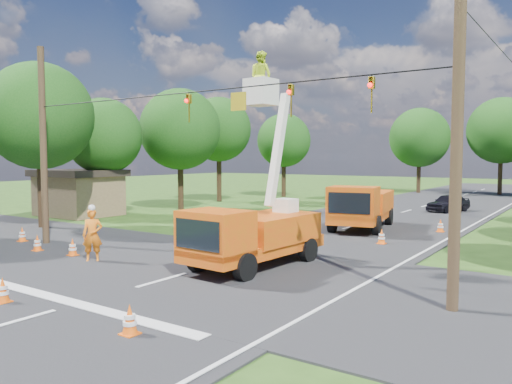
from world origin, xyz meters
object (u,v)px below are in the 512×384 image
Objects in this scene: traffic_cone_1 at (130,320)px; traffic_cone_2 at (277,243)px; distant_car at (448,203)px; ground_worker at (92,235)px; traffic_cone_3 at (382,237)px; pole_right_near at (458,114)px; bucket_truck at (253,222)px; tree_left_e at (219,130)px; traffic_cone_0 at (3,290)px; traffic_cone_5 at (37,243)px; shed at (79,192)px; tree_far_a at (419,138)px; traffic_cone_7 at (440,226)px; tree_far_b at (502,131)px; tree_left_c at (104,136)px; tree_left_b at (39,116)px; traffic_cone_6 at (22,235)px; pole_left at (43,146)px; traffic_cone_4 at (73,247)px; second_truck at (361,206)px; tree_left_f at (284,141)px; tree_left_d at (180,130)px.

traffic_cone_1 and traffic_cone_2 have the same top height.
ground_worker is at bearing -86.00° from distant_car.
traffic_cone_3 is 11.10m from pole_right_near.
traffic_cone_1 is at bearing -73.34° from bucket_truck.
tree_left_e reaches higher than traffic_cone_3.
traffic_cone_5 is (-6.21, 4.91, 0.00)m from traffic_cone_0.
traffic_cone_3 is 21.45m from shed.
traffic_cone_5 is at bearing -69.51° from tree_left_e.
tree_far_a is at bearing 69.62° from shed.
traffic_cone_2 is (-2.23, -20.22, -0.30)m from distant_car.
bucket_truck is 13.15m from traffic_cone_7.
tree_far_b is (21.00, 37.00, 5.19)m from shed.
tree_left_c is at bearing 33.69° from shed.
tree_left_b is 41.11m from tree_far_a.
traffic_cone_3 is at bearing -89.36° from tree_far_b.
traffic_cone_6 is 12.05m from tree_left_c.
traffic_cone_7 is 22.35m from tree_left_c.
tree_far_b is at bearing 96.97° from pole_right_near.
traffic_cone_4 is at bearing -17.28° from pole_left.
tree_left_b is at bearing -109.14° from distant_car.
tree_left_f reaches higher than second_truck.
second_truck is 18.11m from tree_left_c.
distant_car is at bearing 63.99° from pole_left.
traffic_cone_7 is 22.89m from tree_left_b.
bucket_truck is 44.00m from tree_far_b.
bucket_truck reaches higher than traffic_cone_4.
traffic_cone_4 is at bearing -127.06° from second_truck.
second_truck is 0.87× the size of tree_left_c.
distant_car is (1.28, 23.36, -1.01)m from bucket_truck.
distant_car is (6.98, 25.98, -0.36)m from ground_worker.
traffic_cone_3 is 35.85m from tree_far_a.
ground_worker is 1.68m from traffic_cone_4.
bucket_truck is at bearing -19.28° from ground_worker.
traffic_cone_7 is at bearing 14.71° from shed.
traffic_cone_6 is at bearing -137.38° from traffic_cone_7.
tree_left_b is at bearing 143.86° from traffic_cone_0.
shed reaches higher than traffic_cone_0.
tree_far_b reaches higher than pole_right_near.
tree_far_a reaches higher than bucket_truck.
tree_left_b reaches higher than ground_worker.
tree_far_a is at bearing 52.99° from tree_left_f.
shed is at bearing -110.38° from tree_far_a.
traffic_cone_2 is 0.08× the size of tree_left_f.
traffic_cone_0 is (-2.62, -18.87, -0.94)m from second_truck.
tree_left_b is at bearing -55.01° from shed.
tree_left_c is at bearing 160.40° from bucket_truck.
traffic_cone_2 is at bearing -34.50° from tree_left_d.
tree_left_b is 45.50m from tree_far_b.
shed is at bearing 164.65° from bucket_truck.
tree_left_b is (-8.54, 4.10, 5.95)m from traffic_cone_4.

